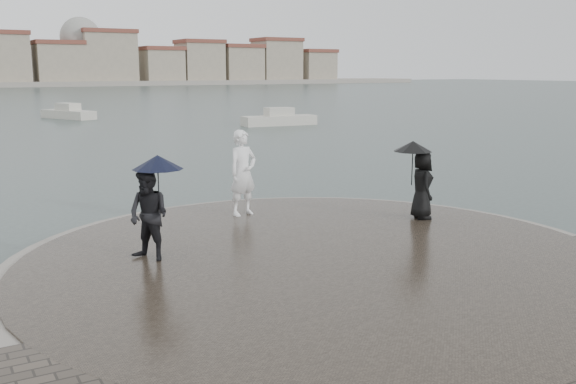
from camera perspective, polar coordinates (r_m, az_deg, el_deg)
ground at (r=10.43m, az=13.52°, el=-12.22°), size 400.00×400.00×0.00m
kerb_ring at (r=12.96m, az=2.87°, el=-6.55°), size 12.50×12.50×0.32m
quay_tip at (r=12.96m, az=2.87°, el=-6.46°), size 11.90×11.90×0.36m
statue at (r=16.32m, az=-4.03°, el=1.72°), size 0.89×0.68×2.18m
visitor_left at (r=12.72m, az=-12.11°, el=-1.04°), size 1.27×1.15×2.04m
visitor_right at (r=16.22m, az=11.63°, el=1.43°), size 1.14×1.07×1.95m
boats at (r=46.70m, az=-19.85°, el=5.70°), size 38.03×19.21×1.50m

